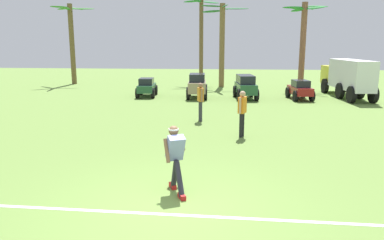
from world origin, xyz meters
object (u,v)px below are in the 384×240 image
parked_car_slot_a (147,87)px  palm_tree_right_of_centre (222,40)px  frisbee_thrower (175,156)px  parked_car_slot_b (197,85)px  frisbee_in_flight (176,149)px  palm_tree_far_right (303,40)px  teammate_near_sideline (242,109)px  parked_car_slot_c (246,86)px  parked_car_slot_d (300,90)px  palm_tree_left_of_centre (201,31)px  box_truck (347,76)px  teammate_midfield (200,98)px  palm_tree_far_left (72,39)px

parked_car_slot_a → palm_tree_right_of_centre: (4.34, 5.62, 2.79)m
frisbee_thrower → parked_car_slot_b: bearing=92.7°
frisbee_in_flight → palm_tree_right_of_centre: palm_tree_right_of_centre is taller
frisbee_in_flight → palm_tree_right_of_centre: 19.63m
frisbee_thrower → palm_tree_far_right: (6.19, 19.41, 2.58)m
frisbee_thrower → teammate_near_sideline: 5.23m
teammate_near_sideline → parked_car_slot_c: teammate_near_sideline is taller
parked_car_slot_d → palm_tree_left_of_centre: 10.86m
box_truck → palm_tree_far_right: size_ratio=1.02×
parked_car_slot_b → palm_tree_left_of_centre: size_ratio=0.36×
teammate_midfield → palm_tree_far_left: size_ratio=0.26×
teammate_midfield → parked_car_slot_a: bearing=118.1°
frisbee_in_flight → palm_tree_far_left: bearing=118.1°
parked_car_slot_c → frisbee_in_flight: bearing=-99.1°
box_truck → teammate_near_sideline: bearing=-122.3°
teammate_midfield → box_truck: bearing=43.9°
teammate_near_sideline → parked_car_slot_d: teammate_near_sideline is taller
parked_car_slot_d → palm_tree_far_left: palm_tree_far_left is taller
parked_car_slot_a → parked_car_slot_d: bearing=-2.6°
teammate_near_sideline → parked_car_slot_c: 9.10m
palm_tree_far_right → frisbee_in_flight: bearing=-108.4°
parked_car_slot_c → parked_car_slot_d: (3.05, -0.06, -0.16)m
parked_car_slot_a → parked_car_slot_d: same height
parked_car_slot_a → palm_tree_left_of_centre: size_ratio=0.34×
teammate_midfield → palm_tree_left_of_centre: (-1.01, 14.76, 3.15)m
parked_car_slot_d → box_truck: (2.89, 1.19, 0.67)m
box_truck → palm_tree_far_left: bearing=163.2°
frisbee_thrower → parked_car_slot_a: bearing=104.5°
palm_tree_far_right → frisbee_thrower: bearing=-107.7°
parked_car_slot_c → teammate_near_sideline: bearing=-93.3°
palm_tree_far_right → palm_tree_far_left: bearing=175.0°
frisbee_thrower → teammate_midfield: teammate_midfield is taller
parked_car_slot_c → palm_tree_far_left: palm_tree_far_left is taller
parked_car_slot_d → palm_tree_right_of_centre: palm_tree_right_of_centre is taller
box_truck → palm_tree_far_left: size_ratio=0.99×
palm_tree_far_right → parked_car_slot_a: bearing=-153.2°
parked_car_slot_b → palm_tree_right_of_centre: 6.61m
frisbee_in_flight → teammate_near_sideline: size_ratio=0.18×
parked_car_slot_b → parked_car_slot_d: (5.82, -0.09, -0.18)m
parked_car_slot_d → teammate_midfield: bearing=-128.2°
parked_car_slot_d → box_truck: 3.19m
parked_car_slot_c → palm_tree_far_right: (4.09, 5.35, 2.65)m
frisbee_in_flight → palm_tree_far_right: palm_tree_far_right is taller
teammate_midfield → parked_car_slot_b: bearing=95.7°
teammate_near_sideline → parked_car_slot_c: size_ratio=0.63×
frisbee_thrower → teammate_midfield: (-0.01, 7.46, 0.14)m
teammate_midfield → box_truck: size_ratio=0.26×
teammate_near_sideline → palm_tree_right_of_centre: size_ratio=0.26×
palm_tree_left_of_centre → palm_tree_far_right: size_ratio=1.14×
palm_tree_left_of_centre → box_truck: bearing=-37.8°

